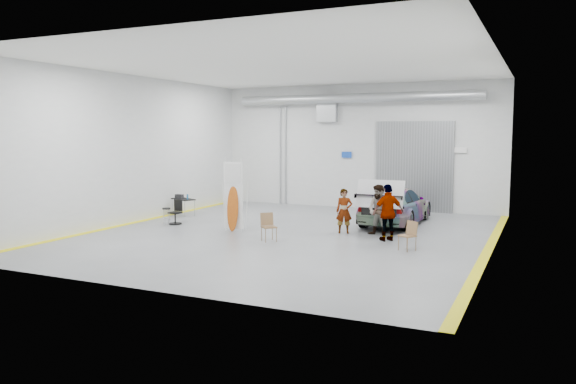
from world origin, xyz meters
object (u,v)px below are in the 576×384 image
at_px(folding_chair_near, 269,233).
at_px(shop_stool, 166,216).
at_px(person_b, 379,210).
at_px(office_chair, 176,214).
at_px(work_table, 182,199).
at_px(folding_chair_far, 407,242).
at_px(sedan_car, 395,206).
at_px(person_a, 344,211).
at_px(surfboard_display, 233,202).
at_px(person_c, 388,213).

relative_size(folding_chair_near, shop_stool, 1.40).
bearing_deg(person_b, office_chair, -158.57).
bearing_deg(shop_stool, work_table, 111.46).
distance_m(folding_chair_far, office_chair, 9.69).
bearing_deg(shop_stool, folding_chair_near, -14.28).
xyz_separation_m(person_b, office_chair, (-8.13, -0.89, -0.50)).
relative_size(sedan_car, person_a, 3.14).
bearing_deg(sedan_car, surfboard_display, 40.37).
xyz_separation_m(surfboard_display, shop_stool, (-3.15, 0.16, -0.78)).
xyz_separation_m(folding_chair_near, folding_chair_far, (4.60, 0.43, -0.01)).
bearing_deg(folding_chair_far, person_a, 174.11).
xyz_separation_m(sedan_car, folding_chair_far, (1.62, -4.97, -0.46)).
relative_size(folding_chair_near, folding_chair_far, 1.04).
height_order(folding_chair_near, shop_stool, folding_chair_near).
relative_size(folding_chair_far, shop_stool, 1.34).
distance_m(person_b, work_table, 9.43).
bearing_deg(person_b, folding_chair_near, -125.77).
bearing_deg(person_c, person_a, -64.34).
relative_size(person_c, work_table, 1.47).
height_order(sedan_car, work_table, sedan_car).
xyz_separation_m(person_b, person_c, (0.52, -0.78, 0.05)).
bearing_deg(work_table, person_a, -8.91).
height_order(folding_chair_far, work_table, work_table).
bearing_deg(folding_chair_near, folding_chair_far, -41.83).
height_order(person_c, work_table, person_c).
height_order(person_c, surfboard_display, surfboard_display).
distance_m(sedan_car, person_a, 3.11).
relative_size(surfboard_display, folding_chair_near, 2.88).
relative_size(surfboard_display, work_table, 2.07).
xyz_separation_m(person_a, person_b, (1.31, 0.00, 0.10)).
relative_size(person_a, surfboard_display, 0.60).
bearing_deg(surfboard_display, person_b, 8.93).
height_order(surfboard_display, shop_stool, surfboard_display).
relative_size(folding_chair_near, work_table, 0.72).
bearing_deg(person_a, work_table, 149.85).
distance_m(folding_chair_far, work_table, 11.35).
xyz_separation_m(shop_stool, office_chair, (0.25, 0.30, 0.08)).
relative_size(person_c, folding_chair_far, 2.13).
relative_size(person_a, folding_chair_far, 1.79).
bearing_deg(office_chair, shop_stool, -125.60).
bearing_deg(sedan_car, folding_chair_far, 108.77).
bearing_deg(person_b, shop_stool, -156.76).
height_order(person_a, person_c, person_c).
bearing_deg(sedan_car, person_a, 68.43).
height_order(person_a, surfboard_display, surfboard_display).
height_order(sedan_car, folding_chair_near, sedan_car).
distance_m(person_c, folding_chair_far, 1.76).
bearing_deg(surfboard_display, work_table, 142.11).
bearing_deg(work_table, sedan_car, 9.97).
height_order(shop_stool, work_table, work_table).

